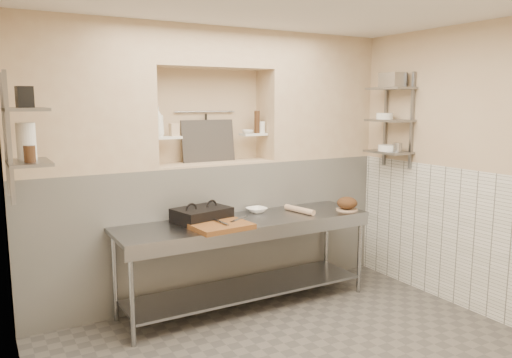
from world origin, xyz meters
TOP-DOWN VIEW (x-y plane):
  - wall_left at (-2.05, 0.00)m, footprint 0.10×3.90m
  - wall_right at (2.05, 0.00)m, footprint 0.10×3.90m
  - wall_back at (0.00, 2.00)m, footprint 4.00×0.10m
  - backwall_lower at (0.00, 1.75)m, footprint 4.00×0.40m
  - alcove_sill at (0.00, 1.75)m, footprint 1.30×0.40m
  - backwall_pillar_left at (-1.33, 1.75)m, footprint 1.35×0.40m
  - backwall_pillar_right at (1.33, 1.75)m, footprint 1.35×0.40m
  - backwall_header at (0.00, 1.75)m, footprint 1.30×0.40m
  - wainscot_left at (-1.99, 0.00)m, footprint 0.02×3.90m
  - wainscot_right at (1.99, 0.00)m, footprint 0.02×3.90m
  - alcove_shelf_left at (-0.50, 1.75)m, footprint 0.28×0.16m
  - alcove_shelf_right at (0.50, 1.75)m, footprint 0.28×0.16m
  - utensil_rail at (0.00, 1.92)m, footprint 0.70×0.02m
  - hanging_steel at (0.00, 1.90)m, footprint 0.02×0.02m
  - splash_panel at (0.00, 1.85)m, footprint 0.60×0.08m
  - shelf_rail_left_a at (-1.98, 1.25)m, footprint 0.03×0.03m
  - shelf_rail_left_b at (-1.98, 0.85)m, footprint 0.03×0.03m
  - wall_shelf_left_lower at (-1.84, 1.05)m, footprint 0.30×0.50m
  - wall_shelf_left_upper at (-1.84, 1.05)m, footprint 0.30×0.50m
  - shelf_rail_right_a at (1.98, 1.25)m, footprint 0.03×0.03m
  - shelf_rail_right_b at (1.98, 0.85)m, footprint 0.03×0.03m
  - wall_shelf_right_lower at (1.84, 1.05)m, footprint 0.30×0.50m
  - wall_shelf_right_mid at (1.84, 1.05)m, footprint 0.30×0.50m
  - wall_shelf_right_upper at (1.84, 1.05)m, footprint 0.30×0.50m
  - prep_table at (0.10, 1.18)m, footprint 2.60×0.70m
  - panini_press at (-0.32, 1.31)m, footprint 0.58×0.47m
  - cutting_board at (-0.27, 0.97)m, footprint 0.55×0.41m
  - knife_blade at (-0.05, 1.06)m, footprint 0.26×0.18m
  - tongs at (-0.26, 1.00)m, footprint 0.04×0.25m
  - mixing_bowl at (0.35, 1.42)m, footprint 0.23×0.23m
  - rolling_pin at (0.74, 1.18)m, footprint 0.14×0.41m
  - bread_board at (1.25, 1.03)m, footprint 0.23×0.23m
  - bread_loaf at (1.25, 1.03)m, footprint 0.22×0.22m
  - bottle_soap at (-0.58, 1.75)m, footprint 0.15×0.15m
  - jar_alcove at (-0.42, 1.75)m, footprint 0.09×0.09m
  - bowl_alcove at (0.41, 1.73)m, footprint 0.15×0.15m
  - condiment_a at (0.57, 1.79)m, footprint 0.05×0.05m
  - condiment_b at (0.54, 1.73)m, footprint 0.06×0.06m
  - condiment_c at (0.60, 1.74)m, footprint 0.07×0.07m
  - jug_left at (-1.84, 1.15)m, footprint 0.14×0.14m
  - jar_left at (-1.84, 0.95)m, footprint 0.08×0.08m
  - box_left_upper at (-1.84, 1.04)m, footprint 0.12×0.12m
  - bowl_right at (1.84, 1.05)m, footprint 0.22×0.22m
  - canister_right at (1.84, 0.91)m, footprint 0.10×0.10m
  - bowl_right_mid at (1.84, 1.13)m, footprint 0.19×0.19m
  - basket_right at (1.84, 1.02)m, footprint 0.20×0.25m

SIDE VIEW (x-z plane):
  - prep_table at x=0.10m, z-range 0.19..1.09m
  - backwall_lower at x=0.00m, z-range 0.00..1.40m
  - wainscot_left at x=-1.99m, z-range 0.00..1.40m
  - wainscot_right at x=1.99m, z-range 0.00..1.40m
  - bread_board at x=1.25m, z-range 0.90..0.91m
  - cutting_board at x=-0.27m, z-range 0.90..0.95m
  - mixing_bowl at x=0.35m, z-range 0.90..0.95m
  - rolling_pin at x=0.74m, z-range 0.90..0.96m
  - knife_blade at x=-0.05m, z-range 0.95..0.95m
  - tongs at x=-0.26m, z-range 0.95..0.97m
  - panini_press at x=-0.32m, z-range 0.90..1.04m
  - bread_loaf at x=1.25m, z-range 0.91..1.04m
  - wall_left at x=-2.05m, z-range 0.00..2.80m
  - wall_right at x=2.05m, z-range 0.00..2.80m
  - wall_back at x=0.00m, z-range 0.00..2.80m
  - alcove_sill at x=0.00m, z-range 1.40..1.42m
  - wall_shelf_right_lower at x=1.84m, z-range 1.49..1.51m
  - bowl_right at x=1.84m, z-range 1.51..1.58m
  - canister_right at x=1.84m, z-range 1.51..1.61m
  - wall_shelf_left_lower at x=-1.84m, z-range 1.59..1.61m
  - splash_panel at x=0.00m, z-range 1.42..1.86m
  - jar_left at x=-1.84m, z-range 1.61..1.74m
  - alcove_shelf_left at x=-0.50m, z-range 1.69..1.71m
  - alcove_shelf_right at x=0.50m, z-range 1.69..1.71m
  - bowl_alcove at x=0.41m, z-range 1.71..1.75m
  - jug_left at x=-1.84m, z-range 1.61..1.90m
  - condiment_c at x=0.60m, z-range 1.71..1.84m
  - jar_alcove at x=-0.42m, z-range 1.71..1.84m
  - hanging_steel at x=0.00m, z-range 1.63..1.93m
  - shelf_rail_left_a at x=-1.98m, z-range 1.33..2.27m
  - shelf_rail_left_b at x=-1.98m, z-range 1.33..2.27m
  - condiment_a at x=0.57m, z-range 1.71..1.91m
  - condiment_b at x=0.54m, z-range 1.71..1.96m
  - shelf_rail_right_a at x=1.98m, z-range 1.33..2.38m
  - shelf_rail_right_b at x=1.98m, z-range 1.33..2.38m
  - wall_shelf_right_mid at x=1.84m, z-range 1.84..1.86m
  - bottle_soap at x=-0.58m, z-range 1.71..2.01m
  - bowl_right_mid at x=1.84m, z-range 1.86..1.93m
  - utensil_rail at x=0.00m, z-range 1.94..1.96m
  - wall_shelf_left_upper at x=-1.84m, z-range 1.99..2.01m
  - box_left_upper at x=-1.84m, z-range 2.01..2.17m
  - backwall_pillar_left at x=-1.33m, z-range 1.40..2.80m
  - backwall_pillar_right at x=1.33m, z-range 1.40..2.80m
  - wall_shelf_right_upper at x=1.84m, z-range 2.19..2.21m
  - basket_right at x=1.84m, z-range 2.21..2.37m
  - backwall_header at x=0.00m, z-range 2.40..2.80m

